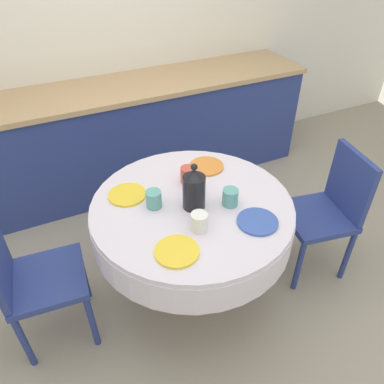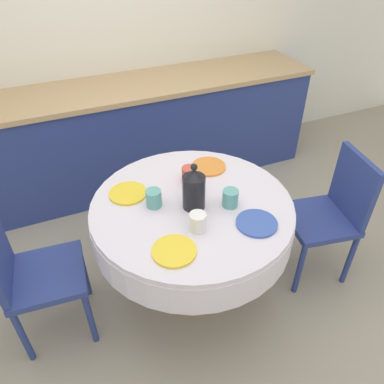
# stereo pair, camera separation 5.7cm
# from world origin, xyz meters

# --- Properties ---
(ground_plane) EXTENTS (12.00, 12.00, 0.00)m
(ground_plane) POSITION_xyz_m (0.00, 0.00, 0.00)
(ground_plane) COLOR #9E937F
(wall_back) EXTENTS (7.00, 0.05, 2.60)m
(wall_back) POSITION_xyz_m (0.00, 1.71, 1.30)
(wall_back) COLOR silver
(wall_back) RESTS_ON ground_plane
(kitchen_counter) EXTENTS (3.24, 0.64, 0.90)m
(kitchen_counter) POSITION_xyz_m (0.00, 1.38, 0.45)
(kitchen_counter) COLOR navy
(kitchen_counter) RESTS_ON ground_plane
(dining_table) EXTENTS (1.13, 1.13, 0.73)m
(dining_table) POSITION_xyz_m (0.00, 0.00, 0.60)
(dining_table) COLOR tan
(dining_table) RESTS_ON ground_plane
(chair_left) EXTENTS (0.46, 0.46, 0.88)m
(chair_left) POSITION_xyz_m (0.89, -0.16, 0.50)
(chair_left) COLOR navy
(chair_left) RESTS_ON ground_plane
(chair_right) EXTENTS (0.43, 0.43, 0.88)m
(chair_right) POSITION_xyz_m (-0.90, 0.08, 0.50)
(chair_right) COLOR navy
(chair_right) RESTS_ON ground_plane
(plate_near_left) EXTENTS (0.21, 0.21, 0.01)m
(plate_near_left) POSITION_xyz_m (-0.22, -0.30, 0.74)
(plate_near_left) COLOR yellow
(plate_near_left) RESTS_ON dining_table
(cup_near_left) EXTENTS (0.09, 0.09, 0.10)m
(cup_near_left) POSITION_xyz_m (-0.06, -0.20, 0.78)
(cup_near_left) COLOR white
(cup_near_left) RESTS_ON dining_table
(plate_near_right) EXTENTS (0.21, 0.21, 0.01)m
(plate_near_right) POSITION_xyz_m (0.24, -0.29, 0.74)
(plate_near_right) COLOR #3856AD
(plate_near_right) RESTS_ON dining_table
(cup_near_right) EXTENTS (0.09, 0.09, 0.10)m
(cup_near_right) POSITION_xyz_m (0.19, -0.09, 0.78)
(cup_near_right) COLOR #5BA39E
(cup_near_right) RESTS_ON dining_table
(plate_far_left) EXTENTS (0.21, 0.21, 0.01)m
(plate_far_left) POSITION_xyz_m (-0.30, 0.22, 0.74)
(plate_far_left) COLOR yellow
(plate_far_left) RESTS_ON dining_table
(cup_far_left) EXTENTS (0.09, 0.09, 0.10)m
(cup_far_left) POSITION_xyz_m (-0.20, 0.07, 0.78)
(cup_far_left) COLOR #5BA39E
(cup_far_left) RESTS_ON dining_table
(plate_far_right) EXTENTS (0.21, 0.21, 0.01)m
(plate_far_right) POSITION_xyz_m (0.24, 0.29, 0.74)
(plate_far_right) COLOR orange
(plate_far_right) RESTS_ON dining_table
(cup_far_right) EXTENTS (0.09, 0.09, 0.10)m
(cup_far_right) POSITION_xyz_m (0.07, 0.20, 0.78)
(cup_far_right) COLOR #CC4C3D
(cup_far_right) RESTS_ON dining_table
(coffee_carafe) EXTENTS (0.12, 0.12, 0.27)m
(coffee_carafe) POSITION_xyz_m (0.00, -0.03, 0.85)
(coffee_carafe) COLOR black
(coffee_carafe) RESTS_ON dining_table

